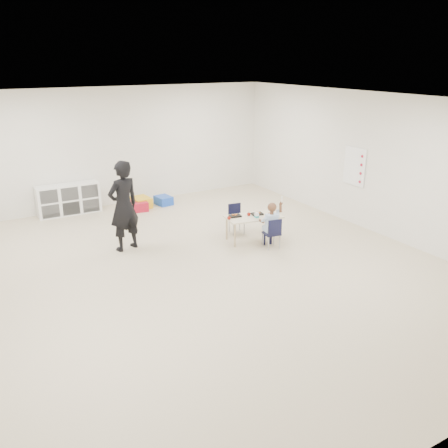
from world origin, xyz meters
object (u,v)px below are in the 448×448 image
table (253,228)px  adult (124,206)px  chair_near (272,233)px  cubby_shelf (69,199)px  child (272,224)px

table → adult: adult is taller
adult → chair_near: bearing=135.2°
table → cubby_shelf: 4.47m
adult → table: bearing=144.8°
chair_near → table: bearing=107.0°
child → adult: (-2.41, 1.31, 0.38)m
adult → child: bearing=135.2°
cubby_shelf → table: bearing=-51.8°
cubby_shelf → adult: adult is taller
chair_near → adult: (-2.41, 1.31, 0.55)m
chair_near → cubby_shelf: (-2.84, 4.02, 0.05)m
child → cubby_shelf: child is taller
chair_near → child: (0.00, 0.00, 0.17)m
chair_near → child: bearing=0.0°
table → child: bearing=-73.0°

